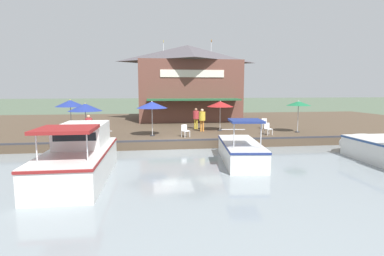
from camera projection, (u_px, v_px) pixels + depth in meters
The scene contains 19 objects.
ground_plane at pixel (173, 151), 18.92m from camera, with size 220.00×220.00×0.00m, color #4C5B47.
quay_deck at pixel (165, 125), 29.69m from camera, with size 22.00×56.00×0.60m, color #4C3D2D.
quay_edge_fender at pixel (173, 140), 18.93m from camera, with size 0.20×50.40×0.10m, color #2D2D33.
waterfront_restaurant at pixel (188, 82), 32.29m from camera, with size 9.59×10.73×8.53m.
patio_umbrella_back_row at pixel (70, 103), 22.37m from camera, with size 2.16×2.16×2.50m.
patio_umbrella_mid_patio_left at pixel (220, 104), 23.38m from camera, with size 2.08×2.08×2.37m.
patio_umbrella_by_entrance at pixel (299, 104), 22.56m from camera, with size 1.80×1.80×2.41m.
patio_umbrella_far_corner at pixel (85, 107), 20.67m from camera, with size 2.30×2.30×2.33m.
patio_umbrella_near_quay_edge at pixel (152, 105), 20.79m from camera, with size 2.16×2.16×2.45m.
cafe_chair_back_row_seat at pixel (264, 123), 24.90m from camera, with size 0.51×0.51×0.85m.
cafe_chair_beside_entrance at pixel (185, 130), 20.57m from camera, with size 0.59×0.59×0.85m.
cafe_chair_under_first_umbrella at pixel (268, 128), 21.56m from camera, with size 0.53×0.53×0.85m.
person_near_entrance at pixel (89, 124), 19.63m from camera, with size 0.45×0.45×1.60m.
person_mid_patio at pixel (196, 116), 24.59m from camera, with size 0.49×0.49×1.72m.
person_at_quay_edge at pixel (202, 117), 23.16m from camera, with size 0.50×0.50×1.76m.
motorboat_fourth_along at pixel (82, 155), 13.41m from camera, with size 7.44×2.51×2.39m.
motorboat_far_downstream at pixel (239, 149), 16.17m from camera, with size 6.09×2.47×2.35m.
tree_behind_restaurant at pixel (187, 83), 36.25m from camera, with size 4.37×4.16×6.17m.
tree_downstream_bank at pixel (165, 72), 34.68m from camera, with size 4.26×4.05×7.42m.
Camera 1 is at (18.56, -1.30, 3.88)m, focal length 28.00 mm.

